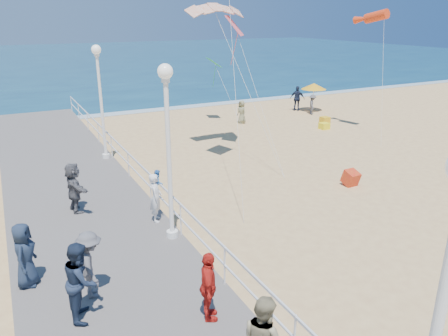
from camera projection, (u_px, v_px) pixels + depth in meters
name	position (u px, v px, depth m)	size (l,w,h in m)	color
ground	(309.00, 214.00, 16.12)	(160.00, 160.00, 0.00)	tan
ocean	(60.00, 60.00, 70.66)	(160.00, 90.00, 0.05)	#0D3650
surf_line	(142.00, 111.00, 33.31)	(160.00, 1.20, 0.04)	silver
boardwalk	(104.00, 259.00, 12.82)	(5.00, 44.00, 0.40)	slate
railing	(180.00, 210.00, 13.53)	(0.05, 42.00, 0.55)	white
lamp_post_near	(439.00, 317.00, 5.05)	(0.44, 0.44, 5.32)	white
lamp_post_mid	(168.00, 136.00, 12.60)	(0.44, 0.44, 5.32)	white
lamp_post_far	(100.00, 91.00, 20.15)	(0.44, 0.44, 5.32)	white
woman_holding_toddler	(156.00, 198.00, 14.50)	(0.61, 0.40, 1.67)	silver
toddler_held	(158.00, 182.00, 14.53)	(0.43, 0.34, 0.89)	#377FD0
spectator_2	(90.00, 265.00, 10.55)	(1.11, 0.64, 1.72)	#545358
spectator_3	(208.00, 287.00, 9.72)	(0.99, 0.41, 1.68)	red
spectator_4	(25.00, 255.00, 10.99)	(0.84, 0.55, 1.72)	#1A263A
spectator_5	(74.00, 187.00, 15.18)	(1.66, 0.53, 1.79)	#505054
spectator_7	(81.00, 280.00, 9.80)	(0.91, 0.71, 1.87)	#1B273D
beach_walker_a	(312.00, 104.00, 32.17)	(0.94, 0.54, 1.46)	#504F53
beach_walker_b	(297.00, 98.00, 33.30)	(1.10, 0.46, 1.88)	#1A223A
beach_walker_c	(242.00, 112.00, 29.47)	(0.76, 0.49, 1.56)	#7C7B56
box_kite	(351.00, 179.00, 18.73)	(0.55, 0.55, 0.60)	red
beach_umbrella	(314.00, 86.00, 32.74)	(1.90, 1.90, 2.14)	white
beach_chair_left	(324.00, 126.00, 28.14)	(0.55, 0.55, 0.40)	yellow
beach_chair_right	(325.00, 120.00, 29.81)	(0.55, 0.55, 0.40)	gold
kite_parafoil	(216.00, 7.00, 21.29)	(2.99, 0.90, 0.30)	#D44F18
kite_windsock	(376.00, 16.00, 25.05)	(0.56, 0.56, 2.30)	red
kite_diamond_pink	(234.00, 26.00, 21.53)	(1.25, 1.25, 0.02)	#F45A64
kite_diamond_green	(214.00, 62.00, 28.82)	(1.05, 1.05, 0.02)	green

